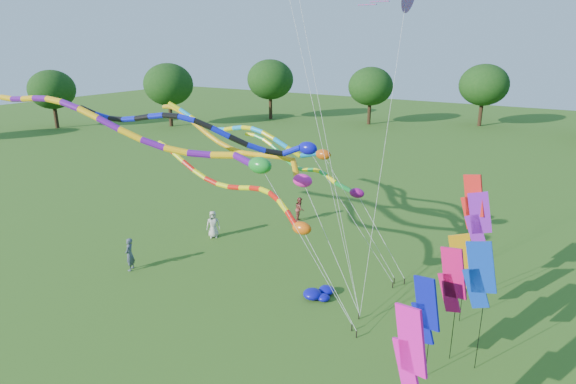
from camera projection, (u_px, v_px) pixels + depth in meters
The scene contains 19 objects.
ground at pixel (253, 355), 17.65m from camera, with size 160.00×160.00×0.00m, color #2B5817.
tree_ring at pixel (188, 344), 9.20m from camera, with size 117.23×119.05×9.54m.
tube_kite_red at pixel (243, 192), 22.33m from camera, with size 13.13×3.24×6.33m.
tube_kite_orange at pixel (240, 146), 24.29m from camera, with size 15.36×5.07×8.01m.
tube_kite_purple at pixel (141, 132), 20.86m from camera, with size 18.78×2.22×9.27m.
tube_kite_blue at pixel (218, 133), 21.54m from camera, with size 14.04×5.13×8.55m.
tube_kite_cyan at pixel (258, 136), 24.33m from camera, with size 13.45×1.04×8.18m.
tube_kite_green at pixel (312, 170), 26.01m from camera, with size 11.39×3.52×6.15m.
banner_pole_blue_b at pixel (479, 275), 15.99m from camera, with size 1.16×0.10×4.83m.
banner_pole_red at pixel (472, 202), 20.42m from camera, with size 1.11×0.49×5.73m.
banner_pole_blue_a at pixel (425, 311), 15.99m from camera, with size 1.12×0.47×3.70m.
banner_pole_orange at pixel (460, 262), 19.03m from camera, with size 1.12×0.46×3.89m.
banner_pole_magenta_a at pixel (409, 350), 12.23m from camera, with size 1.10×0.52×4.77m.
banner_pole_magenta_b at pixel (452, 280), 16.70m from camera, with size 1.13×0.43×4.32m.
banner_pole_violet at pixel (478, 220), 20.32m from camera, with size 1.15×0.32×5.06m.
blue_nylon_heap at pixel (323, 293), 21.59m from camera, with size 1.20×1.48×0.44m.
person_a at pixel (213, 224), 27.98m from camera, with size 0.78×0.51×1.60m, color beige.
person_b at pixel (130, 254), 23.94m from camera, with size 0.62×0.41×1.70m, color #404959.
person_c at pixel (300, 209), 30.59m from camera, with size 0.75×0.59×1.55m, color brown.
Camera 1 is at (8.97, -12.12, 11.03)m, focal length 30.00 mm.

